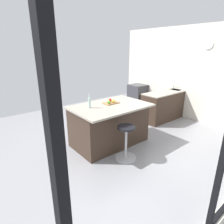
{
  "coord_description": "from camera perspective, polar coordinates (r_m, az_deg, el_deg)",
  "views": [
    {
      "loc": [
        2.84,
        3.17,
        2.18
      ],
      "look_at": [
        0.26,
        0.02,
        0.81
      ],
      "focal_mm": 30.38,
      "sensor_mm": 36.0,
      "label": 1
    }
  ],
  "objects": [
    {
      "name": "ground_plane",
      "position": [
        4.78,
        2.3,
        -8.53
      ],
      "size": [
        7.39,
        7.39,
        0.0
      ],
      "primitive_type": "plane",
      "color": "gray"
    },
    {
      "name": "stool_by_window",
      "position": [
        3.91,
        4.2,
        -9.5
      ],
      "size": [
        0.44,
        0.44,
        0.72
      ],
      "color": "#B7B7BC",
      "rests_on": "ground_plane"
    },
    {
      "name": "apple_green",
      "position": [
        4.34,
        -0.93,
        3.0
      ],
      "size": [
        0.08,
        0.08,
        0.08
      ],
      "primitive_type": "sphere",
      "color": "#609E2D",
      "rests_on": "cutting_board"
    },
    {
      "name": "apple_red",
      "position": [
        4.51,
        -0.57,
        3.6
      ],
      "size": [
        0.08,
        0.08,
        0.08
      ],
      "primitive_type": "sphere",
      "color": "red",
      "rests_on": "cutting_board"
    },
    {
      "name": "oven_range",
      "position": [
        7.48,
        7.7,
        4.89
      ],
      "size": [
        0.6,
        0.61,
        0.86
      ],
      "color": "#38383D",
      "rests_on": "ground_plane"
    },
    {
      "name": "apple_yellow",
      "position": [
        4.42,
        0.45,
        3.3
      ],
      "size": [
        0.08,
        0.08,
        0.08
      ],
      "primitive_type": "sphere",
      "color": "gold",
      "rests_on": "cutting_board"
    },
    {
      "name": "water_bottle",
      "position": [
        4.11,
        -6.79,
        2.91
      ],
      "size": [
        0.06,
        0.06,
        0.31
      ],
      "color": "silver",
      "rests_on": "kitchen_island"
    },
    {
      "name": "kitchen_island",
      "position": [
        4.48,
        -0.79,
        -3.69
      ],
      "size": [
        1.75,
        1.17,
        0.95
      ],
      "color": "#38281E",
      "rests_on": "ground_plane"
    },
    {
      "name": "interior_partition_left",
      "position": [
        6.55,
        21.79,
        10.68
      ],
      "size": [
        0.15,
        5.16,
        2.85
      ],
      "color": "silver",
      "rests_on": "ground_plane"
    },
    {
      "name": "cutting_board",
      "position": [
        4.45,
        -0.3,
        2.74
      ],
      "size": [
        0.36,
        0.24,
        0.02
      ],
      "primitive_type": "cube",
      "color": "olive",
      "rests_on": "kitchen_island"
    },
    {
      "name": "sink_cabinet",
      "position": [
        6.58,
        17.33,
        2.5
      ],
      "size": [
        2.32,
        0.6,
        1.17
      ],
      "color": "#38281E",
      "rests_on": "ground_plane"
    }
  ]
}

